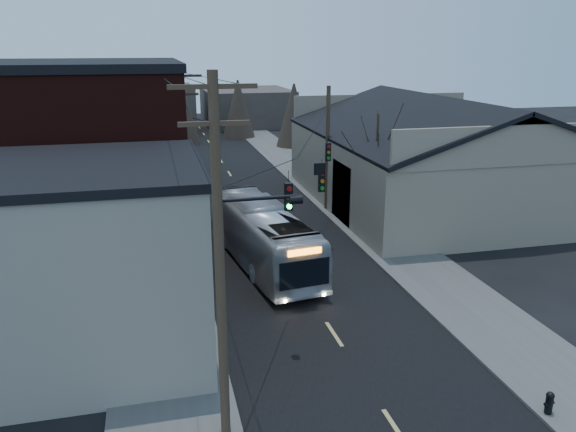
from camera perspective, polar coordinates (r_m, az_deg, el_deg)
name	(u,v)px	position (r m, az deg, el deg)	size (l,w,h in m)	color
road_surface	(244,196)	(42.99, -4.49, 2.04)	(9.00, 110.00, 0.02)	black
sidewalk_left	(157,201)	(42.48, -13.17, 1.52)	(4.00, 110.00, 0.12)	#474744
sidewalk_right	(325,190)	(44.43, 3.82, 2.62)	(4.00, 110.00, 0.12)	#474744
building_clapboard	(91,264)	(21.55, -19.41, -4.59)	(8.00, 8.00, 7.00)	gray
building_brick	(87,164)	(31.80, -19.76, 4.99)	(10.00, 12.00, 10.00)	black
building_left_far	(115,143)	(47.72, -17.21, 7.12)	(9.00, 14.00, 7.00)	#39322D
warehouse	(433,166)	(41.82, 14.53, 4.91)	(16.16, 20.60, 7.73)	#7C6E5A
building_far_left	(154,109)	(76.45, -13.44, 10.49)	(10.00, 12.00, 6.00)	#39322D
building_far_right	(246,107)	(82.59, -4.26, 11.01)	(12.00, 14.00, 5.00)	#39322D
bare_tree	(376,174)	(34.47, 8.90, 4.28)	(0.40, 0.40, 7.20)	black
utility_lines	(209,146)	(35.86, -8.08, 7.01)	(11.24, 45.28, 10.50)	#382B1E
bus	(263,235)	(29.20, -2.59, -1.96)	(2.67, 11.41, 3.18)	#9DA2A9
parked_car	(187,181)	(45.64, -10.19, 3.54)	(1.39, 3.97, 1.31)	#989A9F
fire_hydrant	(549,402)	(19.95, 25.02, -16.73)	(0.36, 0.26, 0.75)	black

